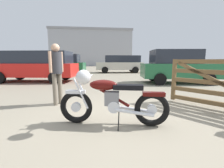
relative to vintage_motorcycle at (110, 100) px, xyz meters
name	(u,v)px	position (x,y,z in m)	size (l,w,h in m)	color
ground_plane	(118,117)	(0.21, 0.39, -0.49)	(80.00, 80.00, 0.00)	gray
vintage_motorcycle	(110,100)	(0.00, 0.00, 0.00)	(2.06, 0.72, 1.07)	black
bystander	(56,68)	(-1.33, 1.53, 0.53)	(0.30, 0.39, 1.66)	#706656
dark_sedan_left	(37,65)	(-3.70, 6.55, 0.45)	(4.89, 2.44, 1.74)	black
pale_sedan_back	(120,63)	(2.18, 12.95, 0.45)	(4.75, 2.08, 1.74)	black
silver_sedan_mid	(177,66)	(4.10, 5.18, 0.43)	(4.08, 2.20, 1.78)	black
red_hatchback_near	(30,63)	(-7.86, 15.70, 0.43)	(4.06, 2.17, 1.78)	black
blue_hatchback_right	(64,64)	(-3.18, 11.41, 0.43)	(4.05, 2.13, 1.78)	black
industrial_building	(92,49)	(-1.42, 37.64, 3.83)	(19.34, 9.88, 8.62)	#9EA0A8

